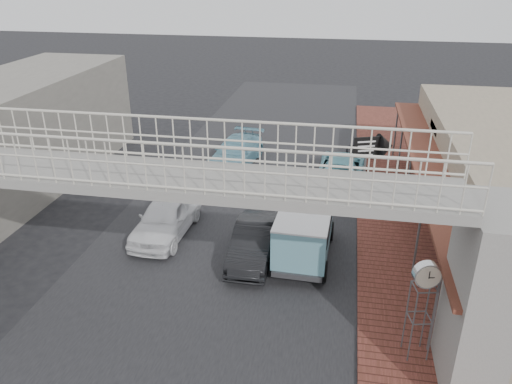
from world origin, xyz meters
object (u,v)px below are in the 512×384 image
at_px(angkot_far, 236,152).
at_px(motorcycle_near, 414,201).
at_px(arrow_sign, 384,147).
at_px(dark_sedan, 254,242).
at_px(motorcycle_far, 363,149).
at_px(angkot_van, 305,227).
at_px(angkot_curb, 341,168).
at_px(street_clock, 426,279).
at_px(white_hatchback, 166,217).

distance_m(angkot_far, motorcycle_near, 9.64).
distance_m(motorcycle_near, arrow_sign, 2.65).
bearing_deg(arrow_sign, motorcycle_near, -53.65).
distance_m(dark_sedan, motorcycle_far, 11.59).
distance_m(motorcycle_near, motorcycle_far, 6.45).
distance_m(angkot_far, angkot_van, 9.63).
bearing_deg(motorcycle_far, dark_sedan, 167.11).
relative_size(angkot_curb, street_clock, 1.67).
bearing_deg(arrow_sign, angkot_van, -138.08).
height_order(white_hatchback, motorcycle_near, white_hatchback).
xyz_separation_m(angkot_van, motorcycle_near, (4.28, 4.38, -0.70)).
bearing_deg(street_clock, angkot_far, 108.21).
bearing_deg(motorcycle_near, angkot_van, 126.22).
xyz_separation_m(white_hatchback, motorcycle_far, (7.72, 9.72, -0.10)).
height_order(angkot_curb, arrow_sign, arrow_sign).
bearing_deg(street_clock, dark_sedan, 128.77).
bearing_deg(white_hatchback, angkot_far, 84.17).
distance_m(white_hatchback, angkot_curb, 9.36).
bearing_deg(arrow_sign, motorcycle_far, 76.88).
height_order(angkot_far, motorcycle_far, angkot_far).
distance_m(angkot_curb, angkot_far, 5.66).
xyz_separation_m(angkot_curb, street_clock, (2.30, -11.91, 1.84)).
relative_size(angkot_van, street_clock, 1.42).
xyz_separation_m(angkot_curb, motorcycle_far, (1.10, 3.11, -0.02)).
bearing_deg(white_hatchback, motorcycle_near, 22.33).
relative_size(dark_sedan, angkot_far, 0.82).
bearing_deg(arrow_sign, angkot_far, 136.22).
relative_size(angkot_curb, arrow_sign, 1.58).
height_order(dark_sedan, motorcycle_far, dark_sedan).
bearing_deg(angkot_curb, angkot_van, 85.00).
relative_size(angkot_curb, angkot_van, 1.17).
relative_size(angkot_curb, motorcycle_far, 2.62).
bearing_deg(arrow_sign, dark_sedan, -149.11).
bearing_deg(angkot_van, motorcycle_far, 79.99).
xyz_separation_m(dark_sedan, angkot_far, (-2.62, 8.91, 0.05)).
distance_m(white_hatchback, angkot_van, 5.57).
distance_m(white_hatchback, motorcycle_far, 12.41).
height_order(white_hatchback, motorcycle_far, white_hatchback).
distance_m(motorcycle_far, arrow_sign, 5.55).
distance_m(street_clock, arrow_sign, 9.87).
height_order(angkot_curb, motorcycle_far, angkot_curb).
relative_size(street_clock, arrow_sign, 0.95).
height_order(white_hatchback, angkot_van, angkot_van).
bearing_deg(dark_sedan, angkot_far, 105.44).
height_order(motorcycle_near, street_clock, street_clock).
bearing_deg(angkot_van, motorcycle_near, 47.67).
distance_m(white_hatchback, angkot_far, 7.84).
height_order(white_hatchback, street_clock, street_clock).
relative_size(white_hatchback, street_clock, 1.52).
bearing_deg(motorcycle_far, angkot_curb, 167.93).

